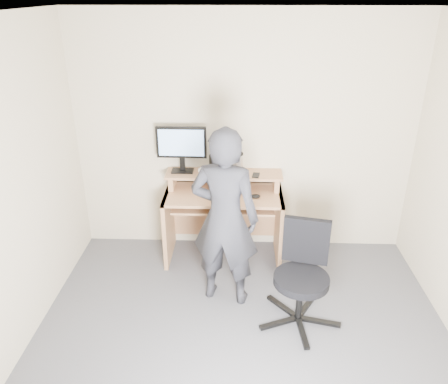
# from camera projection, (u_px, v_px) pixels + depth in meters

# --- Properties ---
(ground) EXTENTS (3.50, 3.50, 0.00)m
(ground) POSITION_uv_depth(u_px,v_px,m) (242.00, 358.00, 3.43)
(ground) COLOR #515055
(ground) RESTS_ON ground
(back_wall) EXTENTS (3.50, 0.02, 2.50)m
(back_wall) POSITION_uv_depth(u_px,v_px,m) (244.00, 137.00, 4.49)
(back_wall) COLOR beige
(back_wall) RESTS_ON ground
(ceiling) EXTENTS (3.50, 3.50, 0.02)m
(ceiling) POSITION_uv_depth(u_px,v_px,m) (250.00, 16.00, 2.38)
(ceiling) COLOR white
(ceiling) RESTS_ON back_wall
(desk) EXTENTS (1.20, 0.60, 0.91)m
(desk) POSITION_uv_depth(u_px,v_px,m) (224.00, 207.00, 4.59)
(desk) COLOR tan
(desk) RESTS_ON ground
(monitor) EXTENTS (0.51, 0.14, 0.48)m
(monitor) POSITION_uv_depth(u_px,v_px,m) (181.00, 145.00, 4.41)
(monitor) COLOR black
(monitor) RESTS_ON desk
(external_drive) EXTENTS (0.10, 0.14, 0.20)m
(external_drive) POSITION_uv_depth(u_px,v_px,m) (214.00, 162.00, 4.50)
(external_drive) COLOR black
(external_drive) RESTS_ON desk
(travel_mug) EXTENTS (0.10, 0.10, 0.19)m
(travel_mug) POSITION_uv_depth(u_px,v_px,m) (239.00, 164.00, 4.48)
(travel_mug) COLOR #BCBCC1
(travel_mug) RESTS_ON desk
(smartphone) EXTENTS (0.09, 0.14, 0.01)m
(smartphone) POSITION_uv_depth(u_px,v_px,m) (256.00, 175.00, 4.44)
(smartphone) COLOR black
(smartphone) RESTS_ON desk
(charger) EXTENTS (0.05, 0.04, 0.03)m
(charger) POSITION_uv_depth(u_px,v_px,m) (208.00, 174.00, 4.43)
(charger) COLOR black
(charger) RESTS_ON desk
(headphones) EXTENTS (0.19, 0.19, 0.06)m
(headphones) POSITION_uv_depth(u_px,v_px,m) (206.00, 171.00, 4.54)
(headphones) COLOR silver
(headphones) RESTS_ON desk
(keyboard) EXTENTS (0.49, 0.31, 0.03)m
(keyboard) POSITION_uv_depth(u_px,v_px,m) (219.00, 204.00, 4.39)
(keyboard) COLOR black
(keyboard) RESTS_ON desk
(mouse) EXTENTS (0.11, 0.08, 0.04)m
(mouse) POSITION_uv_depth(u_px,v_px,m) (255.00, 196.00, 4.33)
(mouse) COLOR black
(mouse) RESTS_ON desk
(office_chair) EXTENTS (0.70, 0.69, 0.89)m
(office_chair) POSITION_uv_depth(u_px,v_px,m) (303.00, 271.00, 3.67)
(office_chair) COLOR black
(office_chair) RESTS_ON ground
(person) EXTENTS (0.67, 0.51, 1.66)m
(person) POSITION_uv_depth(u_px,v_px,m) (225.00, 219.00, 3.78)
(person) COLOR black
(person) RESTS_ON ground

